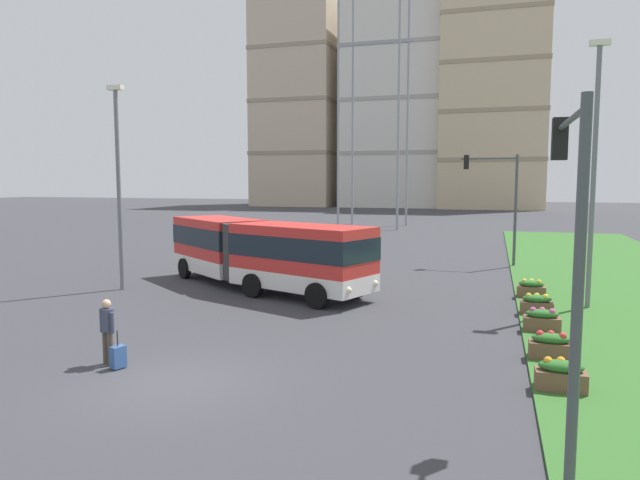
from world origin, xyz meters
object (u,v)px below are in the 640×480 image
articulated_bus (259,252)px  flower_planter_4 (531,288)px  rolling_suitcase (118,357)px  flower_planter_1 (551,346)px  pedestrian_crossing (107,327)px  streetlight_left (118,179)px  apartment_tower_westcentre (398,105)px  flower_planter_2 (542,320)px  streetlight_median (594,166)px  traffic_light_near_right (570,224)px  apartment_tower_centre (493,93)px  flower_planter_0 (561,375)px  apartment_tower_west (302,107)px  traffic_light_far_right (498,191)px  flower_planter_3 (537,304)px

articulated_bus → flower_planter_4: bearing=5.7°
rolling_suitcase → flower_planter_1: 11.35m
pedestrian_crossing → streetlight_left: 11.62m
articulated_bus → apartment_tower_westcentre: 88.25m
pedestrian_crossing → flower_planter_1: (11.12, 3.69, -0.58)m
flower_planter_2 → streetlight_median: bearing=64.9°
flower_planter_1 → streetlight_left: (-17.26, 5.38, 4.46)m
traffic_light_near_right → apartment_tower_westcentre: 102.66m
streetlight_median → flower_planter_4: bearing=142.1°
flower_planter_4 → articulated_bus: bearing=-174.3°
flower_planter_4 → apartment_tower_centre: bearing=91.5°
traffic_light_near_right → apartment_tower_westcentre: size_ratio=0.16×
rolling_suitcase → flower_planter_2: size_ratio=0.88×
flower_planter_4 → flower_planter_0: bearing=-90.0°
apartment_tower_west → traffic_light_far_right: bearing=-63.9°
articulated_bus → traffic_light_far_right: traffic_light_far_right is taller
traffic_light_far_right → streetlight_median: size_ratio=0.64×
rolling_suitcase → streetlight_median: streetlight_median is taller
flower_planter_3 → streetlight_median: bearing=41.0°
streetlight_left → apartment_tower_westcentre: apartment_tower_westcentre is taller
flower_planter_1 → flower_planter_3: size_ratio=1.00×
rolling_suitcase → apartment_tower_westcentre: bearing=95.1°
flower_planter_3 → rolling_suitcase: bearing=-139.0°
pedestrian_crossing → rolling_suitcase: (0.45, -0.20, -0.69)m
rolling_suitcase → streetlight_median: bearing=41.0°
rolling_suitcase → streetlight_median: (12.57, 10.93, 5.04)m
rolling_suitcase → flower_planter_4: 16.36m
rolling_suitcase → streetlight_median: 17.40m
traffic_light_far_right → traffic_light_near_right: traffic_light_far_right is taller
flower_planter_1 → traffic_light_near_right: (-0.40, -6.23, 3.69)m
apartment_tower_west → apartment_tower_westcentre: size_ratio=1.02×
pedestrian_crossing → flower_planter_3: bearing=39.2°
flower_planter_0 → traffic_light_near_right: traffic_light_near_right is taller
flower_planter_1 → apartment_tower_west: bearing=112.4°
traffic_light_near_right → flower_planter_3: bearing=88.0°
traffic_light_far_right → apartment_tower_centre: (-0.85, 72.82, 15.94)m
pedestrian_crossing → rolling_suitcase: size_ratio=1.79×
flower_planter_0 → flower_planter_4: size_ratio=1.00×
apartment_tower_west → apartment_tower_centre: apartment_tower_centre is taller
rolling_suitcase → traffic_light_near_right: 11.19m
apartment_tower_westcentre → articulated_bus: bearing=-84.8°
rolling_suitcase → streetlight_left: bearing=125.4°
apartment_tower_westcentre → traffic_light_near_right: bearing=-79.2°
apartment_tower_centre → pedestrian_crossing: bearing=-95.4°
flower_planter_0 → traffic_light_far_right: size_ratio=0.18×
flower_planter_4 → apartment_tower_west: size_ratio=0.03×
flower_planter_4 → traffic_light_near_right: traffic_light_near_right is taller
rolling_suitcase → flower_planter_4: bearing=49.3°
traffic_light_near_right → streetlight_left: 20.49m
apartment_tower_westcentre → apartment_tower_centre: bearing=-10.3°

